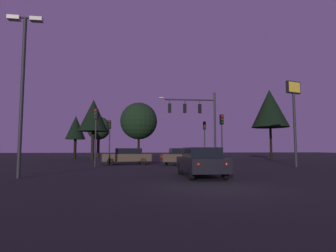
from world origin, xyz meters
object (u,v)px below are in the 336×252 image
object	(u,v)px
tree_left_far	(93,116)
traffic_light_corner_left	(96,126)
tree_lot_edge	(99,128)
tree_center_horizon	(270,109)
traffic_signal_mast_arm	(198,115)
car_crossing_right	(183,156)
tree_right_cluster	(139,121)
tree_behind_sign	(76,128)
parking_lot_lamp_post	(23,75)
car_nearside_lane	(201,161)
traffic_light_median	(205,133)
store_sign_illuminated	(294,104)
traffic_light_far_side	(222,129)
car_crossing_left	(127,156)
traffic_light_corner_right	(110,133)

from	to	relation	value
tree_left_far	traffic_light_corner_left	bearing A→B (deg)	-82.15
traffic_light_corner_left	tree_lot_edge	xyz separation A→B (m)	(-2.51, 26.70, 1.78)
tree_center_horizon	tree_lot_edge	bearing A→B (deg)	144.62
traffic_signal_mast_arm	car_crossing_right	distance (m)	4.69
car_crossing_right	tree_right_cluster	world-z (taller)	tree_right_cluster
tree_behind_sign	tree_center_horizon	world-z (taller)	tree_center_horizon
parking_lot_lamp_post	tree_right_cluster	size ratio (longest dim) A/B	0.98
car_nearside_lane	tree_lot_edge	world-z (taller)	tree_lot_edge
traffic_light_corner_left	traffic_light_median	distance (m)	13.16
store_sign_illuminated	tree_left_far	xyz separation A→B (m)	(-17.81, 15.18, 0.55)
traffic_light_far_side	tree_lot_edge	size ratio (longest dim) A/B	0.64
traffic_light_median	store_sign_illuminated	size ratio (longest dim) A/B	0.65
parking_lot_lamp_post	tree_center_horizon	bearing A→B (deg)	37.94
car_nearside_lane	car_crossing_left	world-z (taller)	same
tree_left_far	tree_center_horizon	bearing A→B (deg)	-6.94
traffic_light_corner_right	tree_lot_edge	distance (m)	19.53
traffic_light_corner_right	parking_lot_lamp_post	distance (m)	16.16
traffic_signal_mast_arm	tree_right_cluster	world-z (taller)	tree_right_cluster
tree_left_far	tree_behind_sign	bearing A→B (deg)	117.25
traffic_signal_mast_arm	traffic_light_corner_left	bearing A→B (deg)	-159.75
car_crossing_left	tree_right_cluster	distance (m)	16.07
tree_center_horizon	traffic_light_corner_right	bearing A→B (deg)	-172.49
car_nearside_lane	tree_center_horizon	xyz separation A→B (m)	(14.42, 18.94, 5.90)
traffic_light_corner_left	tree_left_far	distance (m)	13.24
traffic_light_corner_right	tree_left_far	distance (m)	6.40
traffic_light_median	parking_lot_lamp_post	size ratio (longest dim) A/B	0.55
tree_behind_sign	tree_right_cluster	xyz separation A→B (m)	(9.28, -0.72, 1.07)
car_nearside_lane	parking_lot_lamp_post	distance (m)	10.13
store_sign_illuminated	traffic_signal_mast_arm	bearing A→B (deg)	139.10
traffic_light_far_side	car_crossing_left	bearing A→B (deg)	164.70
car_nearside_lane	store_sign_illuminated	size ratio (longest dim) A/B	0.66
traffic_light_corner_right	parking_lot_lamp_post	size ratio (longest dim) A/B	0.55
traffic_light_corner_left	car_crossing_right	size ratio (longest dim) A/B	1.14
car_crossing_right	tree_right_cluster	size ratio (longest dim) A/B	0.49
store_sign_illuminated	tree_left_far	bearing A→B (deg)	139.56
traffic_light_corner_right	car_crossing_left	bearing A→B (deg)	-65.18
tree_lot_edge	traffic_light_corner_left	bearing A→B (deg)	-84.62
traffic_signal_mast_arm	store_sign_illuminated	distance (m)	8.77
traffic_light_median	car_nearside_lane	bearing A→B (deg)	-106.75
traffic_signal_mast_arm	tree_left_far	distance (m)	14.66
traffic_light_median	store_sign_illuminated	xyz separation A→B (m)	(4.91, -9.32, 1.92)
car_crossing_right	store_sign_illuminated	size ratio (longest dim) A/B	0.59
tree_left_far	tree_center_horizon	distance (m)	22.74
car_nearside_lane	tree_lot_edge	xyz separation A→B (m)	(-8.86, 35.47, 4.31)
traffic_light_far_side	car_crossing_left	world-z (taller)	traffic_light_far_side
tree_center_horizon	car_crossing_left	bearing A→B (deg)	-159.54
car_crossing_left	car_nearside_lane	bearing A→B (deg)	-72.58
traffic_signal_mast_arm	traffic_light_far_side	xyz separation A→B (m)	(1.61, -2.42, -1.57)
traffic_light_median	tree_right_cluster	xyz separation A→B (m)	(-6.91, 11.53, 2.46)
car_nearside_lane	store_sign_illuminated	distance (m)	12.44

